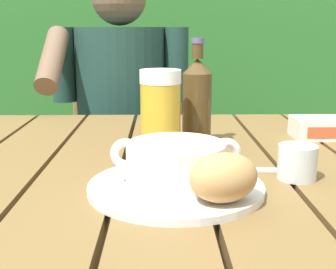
{
  "coord_description": "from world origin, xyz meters",
  "views": [
    {
      "loc": [
        -0.0,
        -0.89,
        1.03
      ],
      "look_at": [
        0.01,
        -0.09,
        0.84
      ],
      "focal_mm": 48.39,
      "sensor_mm": 36.0,
      "label": 1
    }
  ],
  "objects_px": {
    "person_eating": "(120,114)",
    "bread_roll": "(225,178)",
    "chair_near_diner": "(127,169)",
    "beer_glass": "(162,112)",
    "table_knife": "(252,169)",
    "beer_bottle": "(197,100)",
    "serving_plate": "(177,187)",
    "soup_bowl": "(177,162)",
    "water_glass_small": "(298,162)",
    "butter_tub": "(320,128)"
  },
  "relations": [
    {
      "from": "person_eating",
      "to": "bread_roll",
      "type": "distance_m",
      "value": 1.01
    },
    {
      "from": "chair_near_diner",
      "to": "bread_roll",
      "type": "xyz_separation_m",
      "value": [
        0.23,
        -1.18,
        0.36
      ]
    },
    {
      "from": "beer_glass",
      "to": "table_knife",
      "type": "distance_m",
      "value": 0.22
    },
    {
      "from": "bread_roll",
      "to": "beer_bottle",
      "type": "bearing_deg",
      "value": 91.46
    },
    {
      "from": "person_eating",
      "to": "serving_plate",
      "type": "relative_size",
      "value": 4.36
    },
    {
      "from": "soup_bowl",
      "to": "serving_plate",
      "type": "bearing_deg",
      "value": 104.04
    },
    {
      "from": "soup_bowl",
      "to": "person_eating",
      "type": "bearing_deg",
      "value": 100.64
    },
    {
      "from": "soup_bowl",
      "to": "water_glass_small",
      "type": "xyz_separation_m",
      "value": [
        0.21,
        0.06,
        -0.02
      ]
    },
    {
      "from": "soup_bowl",
      "to": "butter_tub",
      "type": "relative_size",
      "value": 1.65
    },
    {
      "from": "soup_bowl",
      "to": "butter_tub",
      "type": "bearing_deg",
      "value": 45.21
    },
    {
      "from": "beer_glass",
      "to": "chair_near_diner",
      "type": "bearing_deg",
      "value": 99.4
    },
    {
      "from": "bread_roll",
      "to": "table_knife",
      "type": "relative_size",
      "value": 0.75
    },
    {
      "from": "serving_plate",
      "to": "butter_tub",
      "type": "xyz_separation_m",
      "value": [
        0.36,
        0.36,
        0.02
      ]
    },
    {
      "from": "beer_glass",
      "to": "table_knife",
      "type": "relative_size",
      "value": 1.02
    },
    {
      "from": "beer_glass",
      "to": "beer_bottle",
      "type": "height_order",
      "value": "beer_bottle"
    },
    {
      "from": "beer_bottle",
      "to": "butter_tub",
      "type": "bearing_deg",
      "value": 10.96
    },
    {
      "from": "table_knife",
      "to": "person_eating",
      "type": "bearing_deg",
      "value": 111.25
    },
    {
      "from": "chair_near_diner",
      "to": "water_glass_small",
      "type": "bearing_deg",
      "value": -70.03
    },
    {
      "from": "chair_near_diner",
      "to": "beer_glass",
      "type": "distance_m",
      "value": 0.98
    },
    {
      "from": "chair_near_diner",
      "to": "table_knife",
      "type": "xyz_separation_m",
      "value": [
        0.31,
        -1.0,
        0.31
      ]
    },
    {
      "from": "serving_plate",
      "to": "bread_roll",
      "type": "relative_size",
      "value": 2.21
    },
    {
      "from": "bread_roll",
      "to": "water_glass_small",
      "type": "distance_m",
      "value": 0.2
    },
    {
      "from": "serving_plate",
      "to": "table_knife",
      "type": "distance_m",
      "value": 0.17
    },
    {
      "from": "chair_near_diner",
      "to": "beer_bottle",
      "type": "distance_m",
      "value": 0.93
    },
    {
      "from": "beer_bottle",
      "to": "water_glass_small",
      "type": "distance_m",
      "value": 0.3
    },
    {
      "from": "serving_plate",
      "to": "table_knife",
      "type": "xyz_separation_m",
      "value": [
        0.14,
        0.1,
        -0.0
      ]
    },
    {
      "from": "serving_plate",
      "to": "table_knife",
      "type": "height_order",
      "value": "serving_plate"
    },
    {
      "from": "water_glass_small",
      "to": "bread_roll",
      "type": "bearing_deg",
      "value": -137.63
    },
    {
      "from": "soup_bowl",
      "to": "table_knife",
      "type": "height_order",
      "value": "soup_bowl"
    },
    {
      "from": "bread_roll",
      "to": "serving_plate",
      "type": "bearing_deg",
      "value": 130.6
    },
    {
      "from": "soup_bowl",
      "to": "butter_tub",
      "type": "xyz_separation_m",
      "value": [
        0.36,
        0.36,
        -0.02
      ]
    },
    {
      "from": "chair_near_diner",
      "to": "bread_roll",
      "type": "height_order",
      "value": "chair_near_diner"
    },
    {
      "from": "person_eating",
      "to": "bread_roll",
      "type": "height_order",
      "value": "person_eating"
    },
    {
      "from": "water_glass_small",
      "to": "table_knife",
      "type": "height_order",
      "value": "water_glass_small"
    },
    {
      "from": "soup_bowl",
      "to": "beer_glass",
      "type": "relative_size",
      "value": 1.19
    },
    {
      "from": "butter_tub",
      "to": "soup_bowl",
      "type": "bearing_deg",
      "value": -134.79
    },
    {
      "from": "beer_bottle",
      "to": "table_knife",
      "type": "height_order",
      "value": "beer_bottle"
    },
    {
      "from": "butter_tub",
      "to": "table_knife",
      "type": "xyz_separation_m",
      "value": [
        -0.21,
        -0.26,
        -0.02
      ]
    },
    {
      "from": "bread_roll",
      "to": "butter_tub",
      "type": "xyz_separation_m",
      "value": [
        0.29,
        0.44,
        -0.02
      ]
    },
    {
      "from": "bread_roll",
      "to": "table_knife",
      "type": "distance_m",
      "value": 0.2
    },
    {
      "from": "butter_tub",
      "to": "table_knife",
      "type": "bearing_deg",
      "value": -129.35
    },
    {
      "from": "soup_bowl",
      "to": "water_glass_small",
      "type": "height_order",
      "value": "soup_bowl"
    },
    {
      "from": "chair_near_diner",
      "to": "table_knife",
      "type": "distance_m",
      "value": 1.1
    },
    {
      "from": "bread_roll",
      "to": "beer_bottle",
      "type": "xyz_separation_m",
      "value": [
        -0.01,
        0.38,
        0.05
      ]
    },
    {
      "from": "person_eating",
      "to": "butter_tub",
      "type": "xyz_separation_m",
      "value": [
        0.53,
        -0.54,
        0.07
      ]
    },
    {
      "from": "beer_glass",
      "to": "water_glass_small",
      "type": "relative_size",
      "value": 2.58
    },
    {
      "from": "beer_glass",
      "to": "water_glass_small",
      "type": "xyz_separation_m",
      "value": [
        0.23,
        -0.17,
        -0.06
      ]
    },
    {
      "from": "water_glass_small",
      "to": "soup_bowl",
      "type": "bearing_deg",
      "value": -165.28
    },
    {
      "from": "person_eating",
      "to": "beer_bottle",
      "type": "distance_m",
      "value": 0.66
    },
    {
      "from": "bread_roll",
      "to": "table_knife",
      "type": "height_order",
      "value": "bread_roll"
    }
  ]
}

